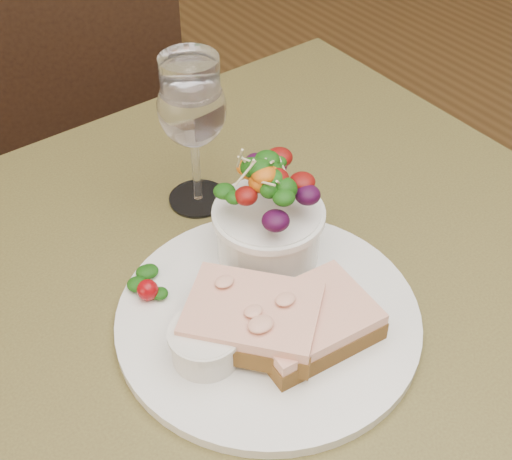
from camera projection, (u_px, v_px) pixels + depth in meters
cafe_table at (273, 352)px, 0.81m from camera, size 0.80×0.80×0.75m
chair_far at (78, 219)px, 1.52m from camera, size 0.52×0.52×0.90m
dinner_plate at (268, 318)px, 0.71m from camera, size 0.30×0.30×0.01m
sandwich_front at (310, 322)px, 0.68m from camera, size 0.13×0.10×0.03m
sandwich_back at (252, 318)px, 0.67m from camera, size 0.15×0.15×0.03m
ramekin at (205, 342)px, 0.65m from camera, size 0.06×0.06×0.04m
salad_bowl at (269, 212)px, 0.73m from camera, size 0.11×0.11×0.13m
garnish at (153, 284)px, 0.72m from camera, size 0.05×0.04×0.02m
wine_glass at (192, 112)px, 0.77m from camera, size 0.08×0.08×0.18m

